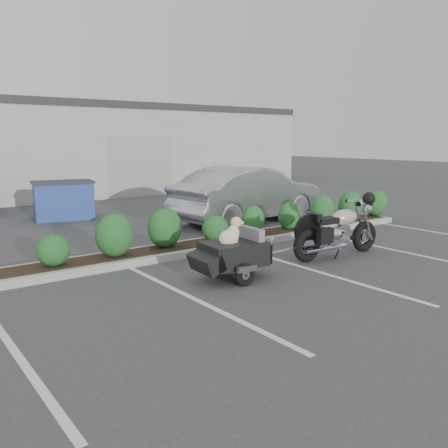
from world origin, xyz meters
TOP-DOWN VIEW (x-y plane):
  - ground at (0.00, 0.00)m, footprint 90.00×90.00m
  - planter_kerb at (1.00, 2.20)m, footprint 12.00×1.00m
  - building at (0.00, 17.00)m, footprint 26.00×10.00m
  - motorcycle at (2.42, -0.06)m, footprint 2.38×0.80m
  - pet_trailer at (-0.36, -0.04)m, footprint 1.90×1.07m
  - sedan at (3.70, 4.40)m, footprint 5.18×2.31m
  - dumpster at (-0.61, 8.18)m, footprint 2.01×1.57m

SIDE VIEW (x-z plane):
  - ground at x=0.00m, z-range 0.00..0.00m
  - planter_kerb at x=1.00m, z-range 0.00..0.15m
  - pet_trailer at x=-0.36m, z-range -0.09..1.04m
  - motorcycle at x=2.42m, z-range -0.14..1.23m
  - dumpster at x=-0.61m, z-range 0.01..1.19m
  - sedan at x=3.70m, z-range 0.00..1.65m
  - building at x=0.00m, z-range 0.00..4.00m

